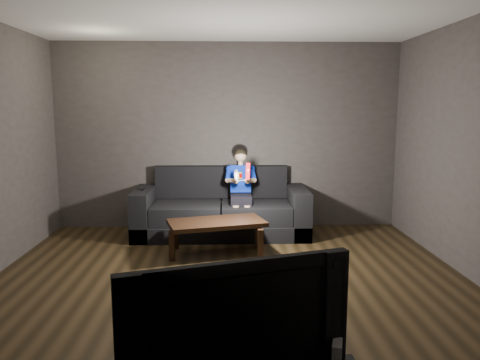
{
  "coord_description": "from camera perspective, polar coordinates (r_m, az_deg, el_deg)",
  "views": [
    {
      "loc": [
        -0.05,
        -4.37,
        1.78
      ],
      "look_at": [
        0.15,
        1.55,
        0.85
      ],
      "focal_mm": 35.0,
      "sensor_mm": 36.0,
      "label": 1
    }
  ],
  "objects": [
    {
      "name": "ceiling",
      "position": [
        4.46,
        -1.35,
        20.81
      ],
      "size": [
        5.0,
        5.0,
        0.02
      ],
      "primitive_type": "cube",
      "color": "silver",
      "rests_on": "back_wall"
    },
    {
      "name": "wii_remote_red",
      "position": [
        6.03,
        1.0,
        1.06
      ],
      "size": [
        0.07,
        0.09,
        0.22
      ],
      "color": "red",
      "rests_on": "child"
    },
    {
      "name": "front_wall",
      "position": [
        1.92,
        -0.47,
        -4.09
      ],
      "size": [
        5.0,
        0.04,
        2.7
      ],
      "primitive_type": "cube",
      "color": "#3A3532",
      "rests_on": "ground"
    },
    {
      "name": "sofa",
      "position": [
        6.62,
        -2.29,
        -3.99
      ],
      "size": [
        2.39,
        1.03,
        0.92
      ],
      "color": "black",
      "rests_on": "floor"
    },
    {
      "name": "child",
      "position": [
        6.46,
        0.1,
        -0.34
      ],
      "size": [
        0.43,
        0.52,
        1.05
      ],
      "color": "black",
      "rests_on": "sofa"
    },
    {
      "name": "back_wall",
      "position": [
        6.88,
        -1.52,
        5.34
      ],
      "size": [
        5.0,
        0.04,
        2.7
      ],
      "primitive_type": "cube",
      "color": "#3A3532",
      "rests_on": "ground"
    },
    {
      "name": "nunchuk_white",
      "position": [
        6.04,
        -0.45,
        0.59
      ],
      "size": [
        0.07,
        0.1,
        0.16
      ],
      "color": "white",
      "rests_on": "child"
    },
    {
      "name": "wii_remote_black",
      "position": [
        6.55,
        -11.77,
        -1.05
      ],
      "size": [
        0.03,
        0.14,
        0.03
      ],
      "color": "black",
      "rests_on": "sofa"
    },
    {
      "name": "tv",
      "position": [
        2.32,
        -1.09,
        -16.46
      ],
      "size": [
        1.09,
        0.47,
        0.63
      ],
      "primitive_type": "imported",
      "rotation": [
        0.0,
        0.0,
        0.31
      ],
      "color": "black",
      "rests_on": "media_console"
    },
    {
      "name": "coffee_table",
      "position": [
        5.7,
        -2.87,
        -5.52
      ],
      "size": [
        1.25,
        0.85,
        0.42
      ],
      "color": "black",
      "rests_on": "floor"
    },
    {
      "name": "wii_console",
      "position": [
        2.49,
        11.74,
        -20.56
      ],
      "size": [
        0.09,
        0.15,
        0.19
      ],
      "primitive_type": "cube",
      "rotation": [
        0.0,
        0.0,
        -0.28
      ],
      "color": "white",
      "rests_on": "media_console"
    },
    {
      "name": "floor",
      "position": [
        4.72,
        -1.23,
        -13.25
      ],
      "size": [
        5.0,
        5.0,
        0.0
      ],
      "primitive_type": "plane",
      "color": "black",
      "rests_on": "ground"
    }
  ]
}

